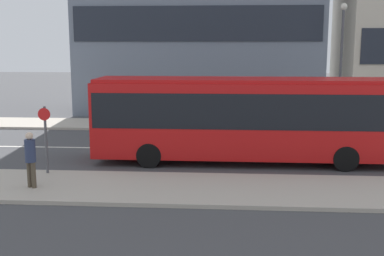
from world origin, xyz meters
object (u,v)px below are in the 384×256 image
street_lamp (341,53)px  pedestrian_near_stop (30,156)px  parked_car_0 (379,126)px  city_bus (245,114)px  bus_stop_sign (46,134)px

street_lamp → pedestrian_near_stop: bearing=-135.4°
parked_car_0 → pedestrian_near_stop: bearing=-144.4°
city_bus → street_lamp: street_lamp is taller
city_bus → parked_car_0: size_ratio=3.07×
pedestrian_near_stop → street_lamp: bearing=72.9°
city_bus → parked_car_0: bearing=40.8°
bus_stop_sign → street_lamp: street_lamp is taller
pedestrian_near_stop → street_lamp: street_lamp is taller
parked_car_0 → street_lamp: 4.56m
city_bus → bus_stop_sign: (-7.15, -2.69, -0.39)m
city_bus → street_lamp: size_ratio=1.79×
city_bus → bus_stop_sign: bearing=-157.1°
parked_car_0 → bus_stop_sign: size_ratio=1.62×
bus_stop_sign → street_lamp: (12.60, 10.52, 2.70)m
pedestrian_near_stop → bus_stop_sign: bus_stop_sign is taller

